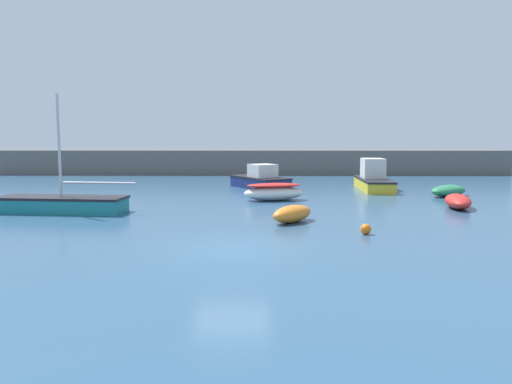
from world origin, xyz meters
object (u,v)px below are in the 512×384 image
at_px(fishing_dinghy_green, 292,214).
at_px(mooring_buoy_orange, 366,229).
at_px(sailboat_tall_mast, 62,204).
at_px(rowboat_white_midwater, 458,201).
at_px(rowboat_blue_near, 448,191).
at_px(cabin_cruiser_white, 260,180).
at_px(motorboat_with_cabin, 373,179).
at_px(rowboat_with_red_cover, 274,192).

height_order(fishing_dinghy_green, mooring_buoy_orange, fishing_dinghy_green).
bearing_deg(sailboat_tall_mast, rowboat_white_midwater, -169.50).
bearing_deg(rowboat_blue_near, sailboat_tall_mast, 160.49).
xyz_separation_m(cabin_cruiser_white, fishing_dinghy_green, (1.36, -13.75, -0.23)).
height_order(cabin_cruiser_white, mooring_buoy_orange, cabin_cruiser_white).
distance_m(sailboat_tall_mast, fishing_dinghy_green, 11.06).
bearing_deg(sailboat_tall_mast, mooring_buoy_orange, 164.30).
relative_size(rowboat_white_midwater, mooring_buoy_orange, 8.45).
xyz_separation_m(motorboat_with_cabin, rowboat_blue_near, (3.68, -3.81, -0.38)).
bearing_deg(rowboat_white_midwater, cabin_cruiser_white, 60.05).
height_order(motorboat_with_cabin, fishing_dinghy_green, motorboat_with_cabin).
height_order(cabin_cruiser_white, rowboat_white_midwater, cabin_cruiser_white).
height_order(rowboat_with_red_cover, mooring_buoy_orange, rowboat_with_red_cover).
distance_m(rowboat_blue_near, sailboat_tall_mast, 21.80).
distance_m(motorboat_with_cabin, fishing_dinghy_green, 14.49).
bearing_deg(rowboat_blue_near, fishing_dinghy_green, -174.63).
height_order(sailboat_tall_mast, mooring_buoy_orange, sailboat_tall_mast).
xyz_separation_m(sailboat_tall_mast, rowboat_white_midwater, (19.37, 1.70, -0.07)).
relative_size(rowboat_blue_near, mooring_buoy_orange, 7.91).
height_order(cabin_cruiser_white, sailboat_tall_mast, sailboat_tall_mast).
xyz_separation_m(fishing_dinghy_green, mooring_buoy_orange, (2.55, -2.61, -0.16)).
distance_m(rowboat_blue_near, rowboat_white_midwater, 5.17).
bearing_deg(fishing_dinghy_green, rowboat_with_red_cover, 43.04).
relative_size(cabin_cruiser_white, mooring_buoy_orange, 13.38).
height_order(motorboat_with_cabin, mooring_buoy_orange, motorboat_with_cabin).
height_order(cabin_cruiser_white, fishing_dinghy_green, cabin_cruiser_white).
bearing_deg(motorboat_with_cabin, sailboat_tall_mast, -55.97).
distance_m(cabin_cruiser_white, rowboat_with_red_cover, 6.60).
bearing_deg(rowboat_blue_near, cabin_cruiser_white, 120.89).
bearing_deg(rowboat_with_red_cover, rowboat_blue_near, 177.17).
height_order(motorboat_with_cabin, rowboat_with_red_cover, motorboat_with_cabin).
distance_m(motorboat_with_cabin, rowboat_blue_near, 5.32).
bearing_deg(rowboat_with_red_cover, mooring_buoy_orange, 94.11).
height_order(cabin_cruiser_white, rowboat_with_red_cover, cabin_cruiser_white).
height_order(rowboat_blue_near, rowboat_white_midwater, rowboat_white_midwater).
height_order(rowboat_with_red_cover, fishing_dinghy_green, rowboat_with_red_cover).
bearing_deg(mooring_buoy_orange, rowboat_white_midwater, 48.60).
bearing_deg(sailboat_tall_mast, rowboat_with_red_cover, -149.93).
distance_m(cabin_cruiser_white, rowboat_blue_near, 12.22).
bearing_deg(mooring_buoy_orange, cabin_cruiser_white, 103.45).
relative_size(rowboat_white_midwater, fishing_dinghy_green, 1.35).
bearing_deg(cabin_cruiser_white, rowboat_with_red_cover, 155.36).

